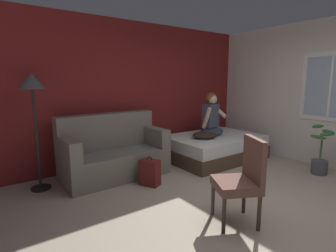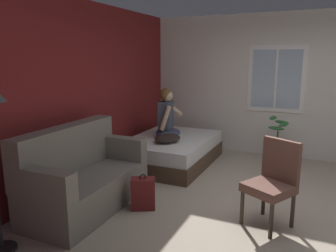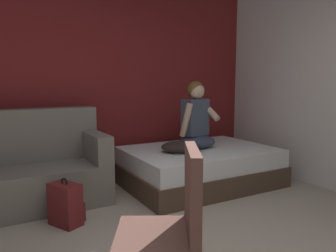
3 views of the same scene
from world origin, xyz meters
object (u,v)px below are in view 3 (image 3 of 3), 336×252
bed (199,166)px  throw_pillow (181,147)px  person_seated (196,121)px  side_chair (169,227)px  cell_phone (179,153)px  couch (24,171)px  backpack (66,205)px

bed → throw_pillow: (-0.34, -0.09, 0.31)m
person_seated → side_chair: bearing=-127.4°
cell_phone → side_chair: bearing=156.9°
bed → cell_phone: 0.48m
couch → bed: bearing=-7.7°
side_chair → cell_phone: size_ratio=6.81×
couch → throw_pillow: (1.75, -0.37, 0.16)m
backpack → couch: bearing=111.9°
couch → cell_phone: (1.70, -0.41, 0.09)m
bed → couch: couch is taller
side_chair → throw_pillow: size_ratio=2.04×
backpack → cell_phone: (1.41, 0.29, 0.29)m
throw_pillow → cell_phone: size_ratio=3.33×
person_seated → throw_pillow: size_ratio=1.82×
side_chair → person_seated: (1.55, 2.02, 0.30)m
bed → cell_phone: (-0.39, -0.13, 0.25)m
couch → backpack: size_ratio=3.75×
side_chair → bed: bearing=51.4°
bed → cell_phone: cell_phone is taller
bed → couch: (-2.09, 0.28, 0.16)m
cell_phone → person_seated: bearing=-52.4°
couch → person_seated: person_seated is taller
side_chair → person_seated: 2.56m
side_chair → throw_pillow: bearing=56.9°
person_seated → backpack: 1.98m
bed → backpack: (-1.81, -0.42, -0.04)m
couch → side_chair: (0.54, -2.23, 0.14)m
side_chair → cell_phone: (1.16, 1.81, -0.05)m
couch → person_seated: bearing=-5.6°
backpack → cell_phone: size_ratio=3.18×
couch → person_seated: size_ratio=1.96×
person_seated → cell_phone: bearing=-151.9°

